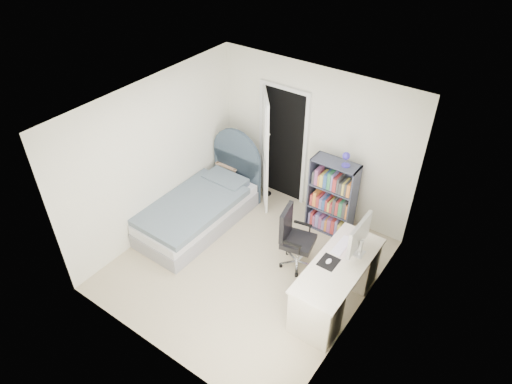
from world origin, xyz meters
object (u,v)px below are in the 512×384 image
Objects in this scene: floor_lamp at (267,170)px; desk at (337,282)px; nightstand at (232,167)px; bed at (201,208)px; office_chair at (293,235)px; bookcase at (332,200)px.

desk is (2.12, -1.48, -0.12)m from floor_lamp.
desk reaches higher than nightstand.
bed is 1.73m from office_chair.
bookcase is at bearing -1.11° from nightstand.
bookcase is (1.79, 1.05, 0.30)m from bed.
desk is at bearing -59.02° from bookcase.
bookcase reaches higher than nightstand.
bed is 1.12m from nightstand.
bed is at bearing -110.42° from floor_lamp.
nightstand is 2.18m from office_chair.
nightstand is at bearing 151.57° from office_chair.
bookcase is at bearing 84.98° from office_chair.
desk reaches higher than office_chair.
floor_lamp reaches higher than office_chair.
office_chair is at bearing -95.02° from bookcase.
floor_lamp reaches higher than nightstand.
desk is at bearing -19.64° from office_chair.
floor_lamp is at bearing 145.17° from desk.
desk is 1.56× the size of office_chair.
nightstand is 0.49× the size of floor_lamp.
floor_lamp is 1.71m from office_chair.
desk is at bearing -25.81° from nightstand.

